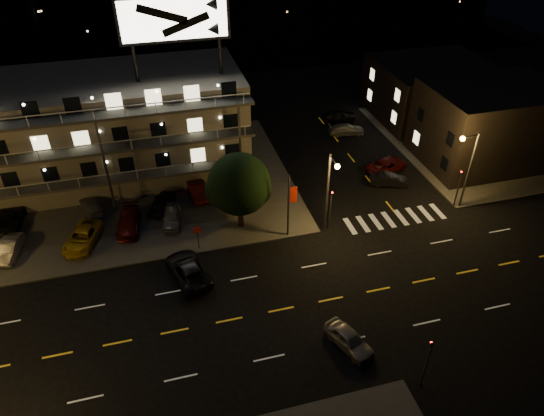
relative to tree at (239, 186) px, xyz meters
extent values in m
plane|color=black|center=(-1.16, -10.83, -4.49)|extent=(140.00, 140.00, 0.00)
cube|color=#3B3B39|center=(-15.16, 9.17, -4.41)|extent=(44.00, 24.00, 0.15)
cube|color=#3B3B39|center=(28.84, 9.17, -4.41)|extent=(16.00, 24.00, 0.15)
cube|color=gray|center=(-11.16, 13.17, 0.51)|extent=(28.00, 12.00, 10.00)
cube|color=gray|center=(-11.16, 13.17, 5.76)|extent=(28.00, 12.00, 0.50)
cube|color=#3B3B39|center=(-11.16, 6.27, -1.34)|extent=(28.00, 1.80, 0.25)
cube|color=#3B3B39|center=(-11.16, 6.27, 1.86)|extent=(28.00, 1.80, 0.25)
cube|color=#3B3B39|center=(-11.16, 6.27, 5.06)|extent=(28.00, 1.80, 0.25)
cylinder|color=black|center=(-7.16, 11.17, 7.76)|extent=(0.36, 0.36, 3.50)
cylinder|color=black|center=(0.84, 11.17, 7.76)|extent=(0.36, 0.36, 3.50)
cube|color=black|center=(-3.16, 11.17, 11.51)|extent=(10.20, 0.50, 4.20)
cube|color=white|center=(-3.16, 10.87, 11.51)|extent=(9.60, 0.06, 3.60)
cube|color=black|center=(28.84, 5.17, -0.24)|extent=(14.00, 10.00, 8.50)
cube|color=black|center=(28.84, 17.17, -0.99)|extent=(14.00, 12.00, 7.00)
cylinder|color=#2D2D30|center=(7.34, -2.53, -0.49)|extent=(0.20, 0.20, 8.00)
cylinder|color=#2D2D30|center=(7.34, -3.33, 3.31)|extent=(0.12, 1.80, 0.12)
sphere|color=#FEAF3F|center=(7.34, -4.13, 3.21)|extent=(0.44, 0.44, 0.44)
cylinder|color=#2D2D30|center=(21.34, -2.53, -0.49)|extent=(0.20, 0.20, 8.00)
cylinder|color=#2D2D30|center=(20.54, -2.53, 3.31)|extent=(1.80, 0.12, 0.12)
sphere|color=#FEAF3F|center=(19.74, -2.53, 3.21)|extent=(0.44, 0.44, 0.44)
cylinder|color=#2D2D30|center=(7.84, -2.33, -2.69)|extent=(0.14, 0.14, 3.60)
imported|color=black|center=(7.84, -2.33, -0.39)|extent=(0.20, 0.16, 1.00)
sphere|color=#FF0C0C|center=(7.84, -2.45, -0.49)|extent=(0.14, 0.14, 0.14)
cylinder|color=#2D2D30|center=(7.84, -19.33, -2.69)|extent=(0.14, 0.14, 3.60)
imported|color=black|center=(7.84, -19.33, -0.39)|extent=(0.20, 0.16, 1.00)
sphere|color=#FF0C0C|center=(7.84, -19.21, -0.49)|extent=(0.14, 0.14, 0.14)
cylinder|color=#2D2D30|center=(20.84, -2.33, -2.69)|extent=(0.14, 0.14, 3.60)
imported|color=black|center=(20.84, -2.33, -0.39)|extent=(0.16, 0.20, 1.00)
sphere|color=#FF0C0C|center=(20.72, -2.33, -0.49)|extent=(0.14, 0.14, 0.14)
cylinder|color=#2D2D30|center=(3.84, -2.43, -1.29)|extent=(0.16, 0.16, 6.40)
cube|color=red|center=(4.29, -2.43, -0.09)|extent=(0.60, 0.04, 1.60)
cylinder|color=#2D2D30|center=(-4.16, -2.23, -3.39)|extent=(0.08, 0.08, 2.20)
cylinder|color=red|center=(-4.16, -2.28, -2.34)|extent=(0.91, 0.04, 0.91)
cylinder|color=black|center=(0.05, -0.01, -3.05)|extent=(0.54, 0.54, 2.58)
sphere|color=black|center=(0.05, -0.01, 0.17)|extent=(5.58, 5.58, 5.58)
sphere|color=black|center=(-1.24, 0.42, -0.47)|extent=(3.44, 3.44, 3.44)
sphere|color=black|center=(1.23, -0.44, -0.26)|extent=(3.22, 3.22, 3.22)
imported|color=gray|center=(-19.82, 1.03, -3.69)|extent=(2.03, 4.12, 1.30)
imported|color=gold|center=(-13.85, 0.98, -3.66)|extent=(3.73, 5.37, 1.36)
imported|color=#560F0C|center=(-9.90, 2.20, -3.65)|extent=(2.53, 4.95, 1.37)
imported|color=gray|center=(-6.06, 2.04, -3.66)|extent=(2.12, 4.17, 1.36)
imported|color=black|center=(-20.55, 5.50, -3.66)|extent=(2.56, 5.01, 1.35)
imported|color=gray|center=(-13.29, 5.86, -3.72)|extent=(2.85, 4.59, 1.24)
imported|color=black|center=(-6.72, 4.56, -3.63)|extent=(3.21, 4.50, 1.42)
imported|color=#560F0C|center=(-3.12, 5.90, -3.56)|extent=(2.21, 4.86, 1.54)
imported|color=black|center=(16.41, 2.85, -3.84)|extent=(4.15, 2.67, 1.29)
imported|color=#560F0C|center=(17.48, 5.57, -3.80)|extent=(5.46, 3.97, 1.38)
imported|color=gray|center=(16.50, 14.81, -3.84)|extent=(4.61, 2.32, 1.28)
imported|color=black|center=(17.05, 18.70, -3.75)|extent=(4.54, 2.42, 1.47)
imported|color=gray|center=(4.46, -15.27, -3.81)|extent=(2.92, 4.28, 1.35)
imported|color=black|center=(-5.45, -5.44, -3.73)|extent=(3.78, 5.91, 1.52)
camera|label=1|loc=(-6.37, -34.99, 23.20)|focal=32.00mm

